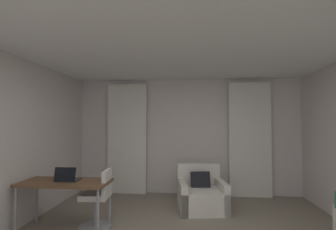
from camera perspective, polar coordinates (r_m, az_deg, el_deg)
wall_window at (r=5.53m, az=4.56°, el=-5.05°), size 5.12×0.06×2.60m
ceiling at (r=2.71m, az=3.20°, el=20.73°), size 5.12×6.12×0.06m
curtain_left_panel at (r=5.60m, az=-9.74°, el=-5.50°), size 0.90×0.06×2.50m
curtain_right_panel at (r=5.55m, az=18.95°, el=-5.44°), size 0.90×0.06×2.50m
armchair at (r=4.74m, az=7.95°, el=-18.29°), size 0.95×0.95×0.78m
desk at (r=4.03m, az=-23.33°, el=-15.20°), size 1.31×0.57×0.72m
desk_chair at (r=3.99m, az=-16.33°, el=-19.36°), size 0.48×0.48×0.88m
laptop at (r=4.00m, az=-22.90°, el=-13.69°), size 0.33×0.25×0.22m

